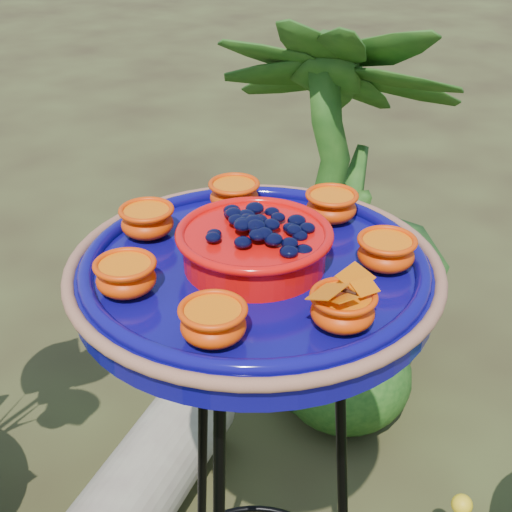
{
  "coord_description": "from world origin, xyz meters",
  "views": [
    {
      "loc": [
        -0.57,
        -0.75,
        1.47
      ],
      "look_at": [
        -0.05,
        -0.15,
        1.01
      ],
      "focal_mm": 50.0,
      "sensor_mm": 36.0,
      "label": 1
    }
  ],
  "objects": [
    {
      "name": "driftwood_log",
      "position": [
        0.03,
        0.36,
        0.11
      ],
      "size": [
        0.67,
        0.48,
        0.21
      ],
      "primitive_type": "cylinder",
      "rotation": [
        0.0,
        1.57,
        0.46
      ],
      "color": "tan",
      "rests_on": "ground"
    },
    {
      "name": "feeder_dish",
      "position": [
        -0.04,
        -0.14,
        0.99
      ],
      "size": [
        0.5,
        0.5,
        0.11
      ],
      "rotation": [
        0.0,
        0.0,
        -0.04
      ],
      "color": "#0C0863",
      "rests_on": "tripod_stand"
    },
    {
      "name": "shrub_back_right",
      "position": [
        0.78,
        0.44,
        0.57
      ],
      "size": [
        0.9,
        0.9,
        1.14
      ],
      "primitive_type": "imported",
      "rotation": [
        0.0,
        0.0,
        2.24
      ],
      "color": "#174311",
      "rests_on": "ground"
    },
    {
      "name": "tripod_stand",
      "position": [
        -0.04,
        -0.14,
        0.57
      ],
      "size": [
        0.36,
        0.38,
        0.94
      ],
      "rotation": [
        0.0,
        0.0,
        -0.04
      ],
      "color": "black",
      "rests_on": "ground"
    }
  ]
}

